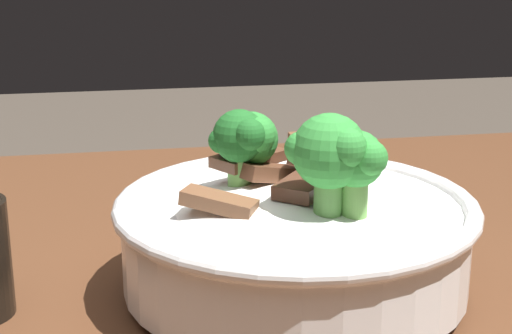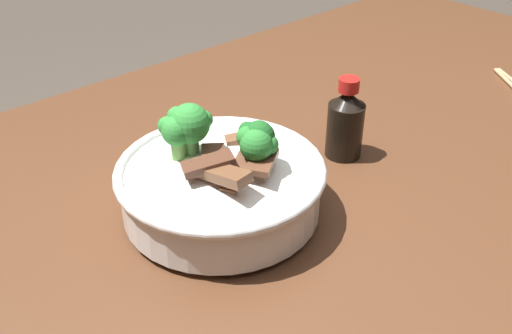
{
  "view_description": "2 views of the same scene",
  "coord_description": "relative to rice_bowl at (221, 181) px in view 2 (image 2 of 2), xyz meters",
  "views": [
    {
      "loc": [
        -0.05,
        0.48,
        1.05
      ],
      "look_at": [
        -0.14,
        -0.03,
        0.9
      ],
      "focal_mm": 56.96,
      "sensor_mm": 36.0,
      "label": 1
    },
    {
      "loc": [
        -0.51,
        -0.46,
        1.24
      ],
      "look_at": [
        -0.13,
        -0.04,
        0.87
      ],
      "focal_mm": 40.71,
      "sensor_mm": 36.0,
      "label": 2
    }
  ],
  "objects": [
    {
      "name": "dining_table",
      "position": [
        0.17,
        0.02,
        -0.16
      ],
      "size": [
        1.56,
        0.83,
        0.81
      ],
      "color": "#56331E",
      "rests_on": "ground"
    },
    {
      "name": "rice_bowl",
      "position": [
        0.0,
        0.0,
        0.0
      ],
      "size": [
        0.24,
        0.24,
        0.13
      ],
      "color": "white",
      "rests_on": "dining_table"
    },
    {
      "name": "soy_sauce_bottle",
      "position": [
        0.21,
        -0.01,
        0.0
      ],
      "size": [
        0.05,
        0.05,
        0.11
      ],
      "color": "black",
      "rests_on": "dining_table"
    }
  ]
}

